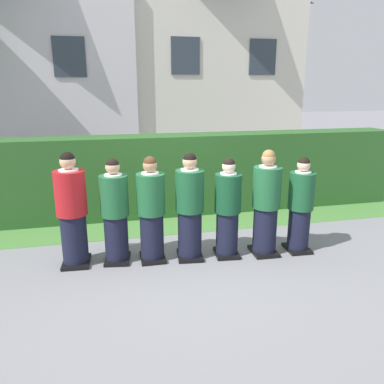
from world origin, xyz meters
name	(u,v)px	position (x,y,z in m)	size (l,w,h in m)	color
ground_plane	(192,257)	(0.00, 0.00, 0.00)	(60.00, 60.00, 0.00)	slate
student_in_red_blazer	(72,212)	(-1.74, 0.16, 0.81)	(0.44, 0.54, 1.69)	black
student_front_row_1	(115,214)	(-1.13, 0.13, 0.75)	(0.43, 0.50, 1.59)	black
student_front_row_2	(151,212)	(-0.61, 0.06, 0.76)	(0.42, 0.50, 1.60)	black
student_front_row_3	(190,209)	(-0.03, 0.01, 0.78)	(0.43, 0.51, 1.64)	black
student_front_row_4	(228,210)	(0.55, -0.04, 0.74)	(0.40, 0.48, 1.55)	black
student_front_row_5	(266,206)	(1.15, -0.11, 0.79)	(0.43, 0.53, 1.66)	black
student_front_row_6	(300,207)	(1.72, -0.13, 0.73)	(0.40, 0.49, 1.53)	black
hedge	(168,175)	(0.00, 2.20, 0.81)	(9.83, 0.70, 1.62)	#285623
school_building_main	(206,53)	(2.63, 9.08, 3.71)	(5.98, 4.74, 7.25)	beige
school_building_annex	(23,45)	(-3.59, 8.64, 3.83)	(7.27, 4.22, 7.46)	silver
lawn_strip	(176,225)	(0.00, 1.40, 0.00)	(9.83, 0.90, 0.01)	#477A38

